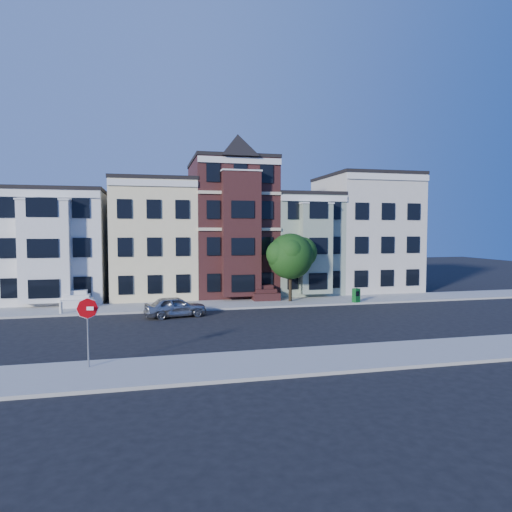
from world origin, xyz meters
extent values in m
plane|color=black|center=(0.00, 0.00, 0.00)|extent=(120.00, 120.00, 0.00)
cube|color=#9E9B93|center=(0.00, 8.00, 0.07)|extent=(60.00, 4.00, 0.15)
cube|color=#9E9B93|center=(0.00, -8.00, 0.07)|extent=(60.00, 4.00, 0.15)
cube|color=silver|center=(-15.00, 14.50, 4.50)|extent=(8.00, 9.00, 9.00)
cube|color=beige|center=(-7.00, 14.50, 5.00)|extent=(7.00, 9.00, 10.00)
cube|color=#391917|center=(0.00, 14.50, 6.00)|extent=(7.00, 9.00, 12.00)
cube|color=gray|center=(6.50, 14.50, 4.50)|extent=(6.00, 9.00, 9.00)
cube|color=beige|center=(13.50, 14.50, 5.50)|extent=(8.00, 9.00, 11.00)
imported|color=#A0A1A6|center=(-5.69, 4.17, 0.71)|extent=(4.41, 2.42, 1.42)
cube|color=#105F20|center=(8.73, 6.30, 0.70)|extent=(0.62, 0.59, 1.11)
cylinder|color=beige|center=(-13.41, 6.46, 0.48)|extent=(0.26, 0.26, 0.66)
camera|label=1|loc=(-7.41, -27.17, 5.97)|focal=32.00mm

